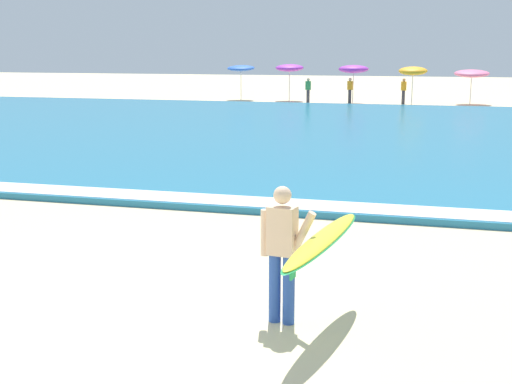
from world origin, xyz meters
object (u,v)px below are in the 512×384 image
beach_umbrella_1 (290,68)px  beachgoer_near_row_right (404,90)px  beach_umbrella_2 (354,69)px  beach_umbrella_3 (413,71)px  beach_umbrella_4 (472,74)px  beachgoer_near_row_left (350,90)px  beachgoer_near_row_mid (308,90)px  surfer_with_board (301,245)px  beach_umbrella_0 (241,68)px

beach_umbrella_1 → beachgoer_near_row_right: size_ratio=1.52×
beach_umbrella_2 → beach_umbrella_3: size_ratio=1.00×
beach_umbrella_2 → beach_umbrella_1: bearing=166.3°
beach_umbrella_4 → beachgoer_near_row_left: beach_umbrella_4 is taller
beach_umbrella_3 → beachgoer_near_row_right: size_ratio=1.50×
beach_umbrella_4 → beachgoer_near_row_mid: bearing=-168.5°
beach_umbrella_1 → beach_umbrella_4: beach_umbrella_1 is taller
surfer_with_board → beach_umbrella_3: size_ratio=1.07×
beach_umbrella_0 → beachgoer_near_row_right: 10.82m
surfer_with_board → beach_umbrella_2: 35.76m
surfer_with_board → beach_umbrella_3: beach_umbrella_3 is taller
beachgoer_near_row_left → beachgoer_near_row_right: same height
beach_umbrella_0 → beachgoer_near_row_left: bearing=-9.2°
beach_umbrella_4 → beach_umbrella_1: bearing=-179.7°
beachgoer_near_row_right → beachgoer_near_row_mid: bearing=-171.5°
surfer_with_board → beach_umbrella_1: beach_umbrella_1 is taller
beach_umbrella_4 → beachgoer_near_row_left: (-7.25, -1.29, -1.02)m
beachgoer_near_row_mid → beach_umbrella_1: bearing=130.0°
beach_umbrella_3 → beachgoer_near_row_left: size_ratio=1.50×
beach_umbrella_0 → beachgoer_near_row_mid: beach_umbrella_0 is taller
beach_umbrella_4 → beachgoer_near_row_mid: size_ratio=1.37×
beach_umbrella_2 → beachgoer_near_row_mid: 3.09m
beachgoer_near_row_left → beach_umbrella_2: bearing=46.6°
beachgoer_near_row_right → beach_umbrella_2: bearing=179.8°
beachgoer_near_row_left → beachgoer_near_row_mid: size_ratio=1.00×
surfer_with_board → beach_umbrella_0: (-11.43, 36.56, 1.04)m
beach_umbrella_4 → beachgoer_near_row_left: bearing=-169.9°
beach_umbrella_1 → beach_umbrella_3: bearing=-12.0°
beach_umbrella_0 → beach_umbrella_3: bearing=-8.4°
beach_umbrella_1 → beach_umbrella_4: (11.39, 0.06, -0.26)m
beach_umbrella_4 → beachgoer_near_row_right: (-3.98, -1.12, -1.02)m
beach_umbrella_3 → beachgoer_near_row_left: 4.02m
beach_umbrella_4 → beach_umbrella_2: bearing=-171.1°
surfer_with_board → beach_umbrella_4: size_ratio=1.17×
surfer_with_board → beach_umbrella_0: 38.32m
beach_umbrella_2 → beachgoer_near_row_mid: size_ratio=1.50×
beach_umbrella_0 → beach_umbrella_4: beach_umbrella_0 is taller
beach_umbrella_3 → beach_umbrella_2: bearing=170.1°
beach_umbrella_3 → beach_umbrella_1: bearing=168.0°
beach_umbrella_3 → beach_umbrella_0: bearing=171.6°
beach_umbrella_3 → beach_umbrella_4: size_ratio=1.09×
surfer_with_board → beachgoer_near_row_mid: 35.27m
beach_umbrella_2 → beachgoer_near_row_right: (3.10, -0.01, -1.26)m
beach_umbrella_0 → beachgoer_near_row_left: size_ratio=1.48×
beachgoer_near_row_right → beach_umbrella_4: bearing=15.7°
beach_umbrella_0 → beachgoer_near_row_mid: (4.91, -1.90, -1.23)m
beach_umbrella_1 → beachgoer_near_row_right: 7.59m
beach_umbrella_1 → beachgoer_near_row_right: (7.40, -1.06, -1.28)m
beach_umbrella_0 → beachgoer_near_row_left: 7.62m
beachgoer_near_row_left → beach_umbrella_3: bearing=-6.9°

